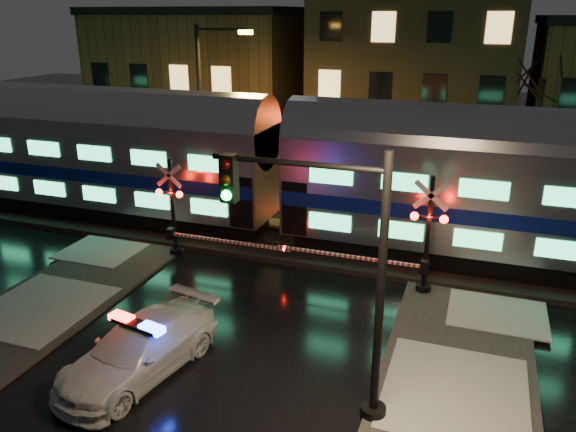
# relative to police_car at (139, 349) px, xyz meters

# --- Properties ---
(ground) EXTENTS (120.00, 120.00, 0.00)m
(ground) POSITION_rel_police_car_xyz_m (1.52, 4.75, -0.73)
(ground) COLOR black
(ground) RESTS_ON ground
(ballast) EXTENTS (90.00, 4.20, 0.24)m
(ballast) POSITION_rel_police_car_xyz_m (1.52, 9.75, -0.61)
(ballast) COLOR black
(ballast) RESTS_ON ground
(building_left) EXTENTS (14.00, 10.00, 9.00)m
(building_left) POSITION_rel_police_car_xyz_m (-11.48, 26.75, 3.77)
(building_left) COLOR #51351F
(building_left) RESTS_ON ground
(building_mid) EXTENTS (12.00, 11.00, 11.50)m
(building_mid) POSITION_rel_police_car_xyz_m (3.52, 27.25, 5.02)
(building_mid) COLOR brown
(building_mid) RESTS_ON ground
(train) EXTENTS (51.00, 3.12, 5.92)m
(train) POSITION_rel_police_car_xyz_m (0.44, 9.75, 2.66)
(train) COLOR black
(train) RESTS_ON ballast
(police_car) EXTENTS (2.96, 5.26, 1.60)m
(police_car) POSITION_rel_police_car_xyz_m (0.00, 0.00, 0.00)
(police_car) COLOR silver
(police_car) RESTS_ON ground
(crossing_signal_right) EXTENTS (5.93, 0.66, 4.20)m
(crossing_signal_right) POSITION_rel_police_car_xyz_m (6.25, 7.06, 1.01)
(crossing_signal_right) COLOR black
(crossing_signal_right) RESTS_ON ground
(crossing_signal_left) EXTENTS (5.55, 0.65, 3.93)m
(crossing_signal_left) POSITION_rel_police_car_xyz_m (-2.71, 7.06, 0.90)
(crossing_signal_left) COLOR black
(crossing_signal_left) RESTS_ON ground
(traffic_light) EXTENTS (4.22, 0.73, 6.52)m
(traffic_light) POSITION_rel_police_car_xyz_m (5.20, 0.24, 2.74)
(traffic_light) COLOR black
(traffic_light) RESTS_ON ground
(streetlight) EXTENTS (2.88, 0.30, 8.62)m
(streetlight) POSITION_rel_police_car_xyz_m (-4.86, 13.75, 4.24)
(streetlight) COLOR black
(streetlight) RESTS_ON ground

